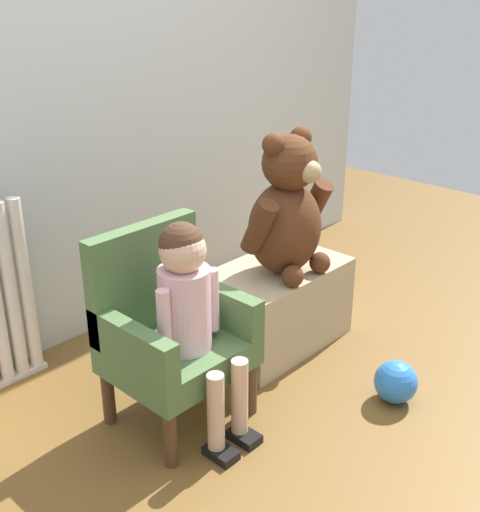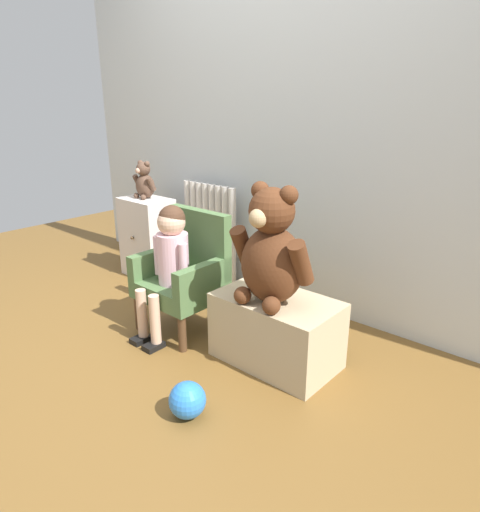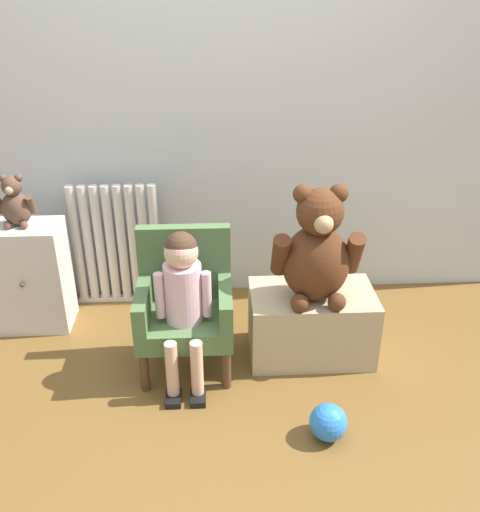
% 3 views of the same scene
% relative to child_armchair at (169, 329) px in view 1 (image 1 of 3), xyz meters
% --- Properties ---
extents(ground_plane, '(6.00, 6.00, 0.00)m').
position_rel_child_armchair_xyz_m(ground_plane, '(0.16, -0.51, -0.33)').
color(ground_plane, brown).
extents(back_wall, '(3.80, 0.05, 2.40)m').
position_rel_child_armchair_xyz_m(back_wall, '(0.16, 0.72, 0.87)').
color(back_wall, silver).
rests_on(back_wall, ground_plane).
extents(child_armchair, '(0.44, 0.39, 0.68)m').
position_rel_child_armchair_xyz_m(child_armchair, '(0.00, 0.00, 0.00)').
color(child_armchair, '#4B6B3D').
rests_on(child_armchair, ground_plane).
extents(child_figure, '(0.25, 0.35, 0.74)m').
position_rel_child_armchair_xyz_m(child_figure, '(0.00, -0.11, 0.15)').
color(child_figure, beige).
rests_on(child_figure, ground_plane).
extents(low_bench, '(0.60, 0.36, 0.35)m').
position_rel_child_armchair_xyz_m(low_bench, '(0.61, 0.04, -0.16)').
color(low_bench, tan).
rests_on(low_bench, ground_plane).
extents(large_teddy_bear, '(0.41, 0.29, 0.57)m').
position_rel_child_armchair_xyz_m(large_teddy_bear, '(0.61, -0.01, 0.26)').
color(large_teddy_bear, '#502B17').
rests_on(large_teddy_bear, low_bench).
extents(toy_ball, '(0.16, 0.16, 0.16)m').
position_rel_child_armchair_xyz_m(toy_ball, '(0.59, -0.55, -0.26)').
color(toy_ball, blue).
rests_on(toy_ball, ground_plane).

